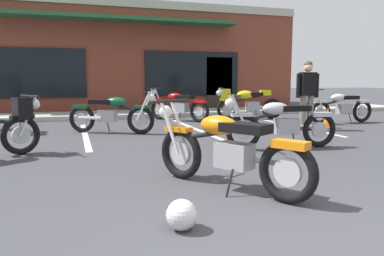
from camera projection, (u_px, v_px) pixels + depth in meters
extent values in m
plane|color=#3D3D42|center=(182.00, 160.00, 5.67)|extent=(80.00, 80.00, 0.00)
cube|color=#A8A59E|center=(122.00, 114.00, 12.34)|extent=(22.00, 1.80, 0.14)
cube|color=brown|center=(109.00, 60.00, 15.94)|extent=(14.77, 5.16, 4.13)
cube|color=#B2AD9E|center=(114.00, 2.00, 13.23)|extent=(14.77, 0.06, 0.30)
cube|color=black|center=(29.00, 73.00, 12.65)|extent=(3.78, 0.06, 1.70)
cube|color=black|center=(193.00, 74.00, 14.45)|extent=(3.78, 0.06, 1.70)
cube|color=#33281E|center=(219.00, 84.00, 14.84)|extent=(1.10, 0.06, 2.10)
cube|color=#235933|center=(116.00, 19.00, 12.92)|extent=(8.86, 0.90, 0.12)
cube|color=silver|center=(85.00, 133.00, 8.55)|extent=(0.12, 4.80, 0.01)
cube|color=silver|center=(194.00, 128.00, 9.36)|extent=(0.12, 4.80, 0.01)
cube|color=silver|center=(286.00, 124.00, 10.17)|extent=(0.12, 4.80, 0.01)
torus|color=black|center=(288.00, 172.00, 3.67)|extent=(0.42, 0.60, 0.64)
cylinder|color=#B7B7BC|center=(288.00, 172.00, 3.67)|extent=(0.20, 0.28, 0.29)
torus|color=black|center=(181.00, 153.00, 4.61)|extent=(0.42, 0.60, 0.64)
cylinder|color=#B7B7BC|center=(181.00, 153.00, 4.61)|extent=(0.20, 0.28, 0.29)
cylinder|color=silver|center=(170.00, 128.00, 4.56)|extent=(0.21, 0.30, 0.66)
cylinder|color=silver|center=(180.00, 126.00, 4.70)|extent=(0.21, 0.30, 0.66)
cylinder|color=black|center=(170.00, 101.00, 4.64)|extent=(0.58, 0.37, 0.03)
sphere|color=silver|center=(166.00, 112.00, 4.71)|extent=(0.23, 0.23, 0.17)
cube|color=orange|center=(178.00, 129.00, 4.59)|extent=(0.31, 0.38, 0.06)
cube|color=#9E9EA3|center=(234.00, 156.00, 4.08)|extent=(0.41, 0.47, 0.28)
cylinder|color=silver|center=(270.00, 162.00, 3.94)|extent=(0.34, 0.51, 0.07)
cylinder|color=black|center=(220.00, 132.00, 4.17)|extent=(0.54, 0.84, 0.26)
ellipsoid|color=orange|center=(218.00, 125.00, 4.18)|extent=(0.47, 0.55, 0.22)
cube|color=black|center=(246.00, 128.00, 3.94)|extent=(0.51, 0.59, 0.10)
cube|color=orange|center=(290.00, 145.00, 3.62)|extent=(0.32, 0.39, 0.08)
cylinder|color=black|center=(230.00, 183.00, 3.93)|extent=(0.13, 0.09, 0.29)
torus|color=black|center=(199.00, 111.00, 10.63)|extent=(0.48, 0.56, 0.64)
cylinder|color=#B7B7BC|center=(199.00, 111.00, 10.63)|extent=(0.23, 0.26, 0.29)
torus|color=black|center=(159.00, 109.00, 11.40)|extent=(0.48, 0.56, 0.64)
cylinder|color=#B7B7BC|center=(159.00, 109.00, 11.40)|extent=(0.23, 0.26, 0.29)
cylinder|color=silver|center=(155.00, 99.00, 11.33)|extent=(0.24, 0.28, 0.66)
cylinder|color=silver|center=(159.00, 99.00, 11.49)|extent=(0.24, 0.28, 0.66)
cylinder|color=black|center=(155.00, 88.00, 11.41)|extent=(0.53, 0.45, 0.03)
sphere|color=silver|center=(153.00, 93.00, 11.47)|extent=(0.24, 0.24, 0.17)
cube|color=#B70F14|center=(158.00, 99.00, 11.38)|extent=(0.34, 0.37, 0.06)
cube|color=#9E9EA3|center=(181.00, 108.00, 10.96)|extent=(0.44, 0.46, 0.28)
cylinder|color=silver|center=(194.00, 109.00, 10.89)|extent=(0.40, 0.47, 0.07)
cylinder|color=black|center=(175.00, 99.00, 11.04)|extent=(0.65, 0.76, 0.26)
ellipsoid|color=#B70F14|center=(175.00, 97.00, 11.04)|extent=(0.51, 0.54, 0.22)
cube|color=black|center=(185.00, 97.00, 10.84)|extent=(0.55, 0.58, 0.10)
cube|color=#B70F14|center=(200.00, 102.00, 10.58)|extent=(0.35, 0.38, 0.08)
cylinder|color=black|center=(179.00, 117.00, 10.81)|extent=(0.12, 0.10, 0.29)
torus|color=black|center=(82.00, 119.00, 8.62)|extent=(0.61, 0.40, 0.64)
cylinder|color=#B7B7BC|center=(82.00, 119.00, 8.62)|extent=(0.28, 0.19, 0.29)
torus|color=black|center=(141.00, 120.00, 8.34)|extent=(0.61, 0.40, 0.64)
cylinder|color=#B7B7BC|center=(141.00, 120.00, 8.34)|extent=(0.28, 0.19, 0.29)
cylinder|color=silver|center=(146.00, 106.00, 8.36)|extent=(0.30, 0.20, 0.66)
cylinder|color=silver|center=(143.00, 106.00, 8.19)|extent=(0.30, 0.20, 0.66)
cylinder|color=black|center=(148.00, 92.00, 8.22)|extent=(0.35, 0.59, 0.03)
sphere|color=silver|center=(151.00, 98.00, 8.22)|extent=(0.23, 0.23, 0.17)
cube|color=#0F4C2D|center=(142.00, 107.00, 8.29)|extent=(0.38, 0.30, 0.06)
cube|color=#9E9EA3|center=(107.00, 116.00, 8.49)|extent=(0.47, 0.41, 0.28)
cylinder|color=silver|center=(90.00, 118.00, 8.43)|extent=(0.51, 0.33, 0.07)
cylinder|color=black|center=(115.00, 106.00, 8.41)|extent=(0.85, 0.52, 0.26)
ellipsoid|color=#0F4C2D|center=(116.00, 102.00, 8.40)|extent=(0.55, 0.46, 0.22)
cube|color=black|center=(101.00, 102.00, 8.47)|extent=(0.59, 0.50, 0.10)
cube|color=#0F4C2D|center=(81.00, 107.00, 8.59)|extent=(0.39, 0.32, 0.08)
cylinder|color=black|center=(108.00, 126.00, 8.71)|extent=(0.09, 0.13, 0.29)
torus|color=black|center=(362.00, 111.00, 10.67)|extent=(0.64, 0.11, 0.64)
cylinder|color=#B7B7BC|center=(362.00, 111.00, 10.67)|extent=(0.29, 0.06, 0.29)
torus|color=black|center=(320.00, 113.00, 10.22)|extent=(0.64, 0.11, 0.64)
cylinder|color=#B7B7BC|center=(320.00, 113.00, 10.22)|extent=(0.29, 0.06, 0.29)
cylinder|color=silver|center=(320.00, 101.00, 10.06)|extent=(0.33, 0.05, 0.66)
cylinder|color=silver|center=(316.00, 101.00, 10.23)|extent=(0.33, 0.05, 0.66)
cylinder|color=black|center=(316.00, 89.00, 10.08)|extent=(0.04, 0.66, 0.03)
sphere|color=silver|center=(313.00, 95.00, 10.07)|extent=(0.17, 0.17, 0.17)
cube|color=beige|center=(320.00, 102.00, 10.17)|extent=(0.36, 0.14, 0.06)
cube|color=#9E9EA3|center=(344.00, 109.00, 10.46)|extent=(0.40, 0.24, 0.28)
cylinder|color=silver|center=(351.00, 110.00, 10.71)|extent=(0.55, 0.08, 0.07)
cylinder|color=black|center=(339.00, 101.00, 10.37)|extent=(0.94, 0.07, 0.26)
ellipsoid|color=beige|center=(338.00, 98.00, 10.35)|extent=(0.48, 0.27, 0.22)
cube|color=black|center=(349.00, 98.00, 10.46)|extent=(0.52, 0.29, 0.10)
cube|color=beige|center=(363.00, 101.00, 10.64)|extent=(0.36, 0.16, 0.08)
cylinder|color=black|center=(350.00, 119.00, 10.35)|extent=(0.03, 0.13, 0.29)
torus|color=black|center=(21.00, 135.00, 6.08)|extent=(0.61, 0.40, 0.64)
cylinder|color=#B7B7BC|center=(21.00, 135.00, 6.08)|extent=(0.28, 0.19, 0.29)
cylinder|color=silver|center=(23.00, 115.00, 6.17)|extent=(0.31, 0.19, 0.66)
cylinder|color=silver|center=(28.00, 116.00, 6.05)|extent=(0.31, 0.19, 0.66)
cylinder|color=black|center=(29.00, 96.00, 6.12)|extent=(0.35, 0.59, 0.03)
sphere|color=silver|center=(35.00, 104.00, 6.20)|extent=(0.23, 0.23, 0.17)
cube|color=black|center=(22.00, 117.00, 6.07)|extent=(0.38, 0.30, 0.06)
cube|color=black|center=(22.00, 108.00, 6.06)|extent=(0.35, 0.36, 0.36)
torus|color=black|center=(272.00, 109.00, 11.56)|extent=(0.65, 0.21, 0.64)
cylinder|color=#B7B7BC|center=(272.00, 109.00, 11.56)|extent=(0.29, 0.11, 0.29)
torus|color=black|center=(227.00, 109.00, 11.37)|extent=(0.65, 0.21, 0.64)
cylinder|color=#B7B7BC|center=(227.00, 109.00, 11.37)|extent=(0.29, 0.11, 0.29)
cylinder|color=silver|center=(225.00, 99.00, 11.23)|extent=(0.33, 0.10, 0.66)
cylinder|color=silver|center=(223.00, 99.00, 11.40)|extent=(0.33, 0.10, 0.66)
cylinder|color=black|center=(222.00, 88.00, 11.26)|extent=(0.15, 0.66, 0.03)
sphere|color=silver|center=(219.00, 93.00, 11.27)|extent=(0.20, 0.20, 0.17)
cube|color=yellow|center=(226.00, 99.00, 11.33)|extent=(0.38, 0.20, 0.06)
cube|color=#9E9EA3|center=(252.00, 106.00, 11.47)|extent=(0.44, 0.31, 0.28)
cylinder|color=silver|center=(262.00, 107.00, 11.66)|extent=(0.55, 0.17, 0.07)
cylinder|color=black|center=(246.00, 99.00, 11.41)|extent=(0.94, 0.22, 0.26)
ellipsoid|color=yellow|center=(245.00, 95.00, 11.39)|extent=(0.56, 0.39, 0.26)
cube|color=yellow|center=(226.00, 95.00, 11.31)|extent=(0.29, 0.32, 0.36)
cube|color=black|center=(256.00, 94.00, 11.43)|extent=(0.44, 0.31, 0.10)
cube|color=yellow|center=(265.00, 93.00, 11.46)|extent=(0.35, 0.25, 0.16)
cylinder|color=black|center=(256.00, 115.00, 11.33)|extent=(0.05, 0.14, 0.29)
torus|color=black|center=(319.00, 130.00, 6.75)|extent=(0.65, 0.18, 0.64)
cylinder|color=#B7B7BC|center=(319.00, 130.00, 6.75)|extent=(0.29, 0.10, 0.29)
torus|color=black|center=(244.00, 132.00, 6.49)|extent=(0.65, 0.18, 0.64)
cylinder|color=#B7B7BC|center=(244.00, 132.00, 6.49)|extent=(0.29, 0.10, 0.29)
cylinder|color=silver|center=(240.00, 114.00, 6.34)|extent=(0.33, 0.09, 0.66)
cylinder|color=silver|center=(237.00, 113.00, 6.52)|extent=(0.33, 0.09, 0.66)
cylinder|color=black|center=(234.00, 95.00, 6.37)|extent=(0.12, 0.66, 0.03)
sphere|color=silver|center=(230.00, 103.00, 6.37)|extent=(0.19, 0.19, 0.17)
cube|color=silver|center=(242.00, 115.00, 6.44)|extent=(0.37, 0.18, 0.06)
cube|color=#9E9EA3|center=(286.00, 126.00, 6.62)|extent=(0.43, 0.29, 0.28)
cylinder|color=silver|center=(302.00, 127.00, 6.83)|extent=(0.55, 0.14, 0.07)
cylinder|color=black|center=(276.00, 113.00, 6.55)|extent=(0.94, 0.18, 0.26)
ellipsoid|color=silver|center=(275.00, 109.00, 6.54)|extent=(0.51, 0.32, 0.22)
cube|color=black|center=(294.00, 108.00, 6.61)|extent=(0.55, 0.34, 0.10)
cube|color=silver|center=(321.00, 114.00, 6.72)|extent=(0.38, 0.20, 0.08)
cylinder|color=black|center=(294.00, 142.00, 6.49)|extent=(0.04, 0.14, 0.29)
cube|color=black|center=(310.00, 128.00, 9.08)|extent=(0.11, 0.25, 0.08)
cube|color=black|center=(303.00, 129.00, 9.03)|extent=(0.11, 0.25, 0.08)
cylinder|color=slate|center=(310.00, 111.00, 9.06)|extent=(0.16, 0.16, 0.80)
cylinder|color=slate|center=(303.00, 111.00, 9.01)|extent=(0.16, 0.16, 0.80)
cube|color=black|center=(308.00, 84.00, 8.95)|extent=(0.39, 0.24, 0.56)
cylinder|color=black|center=(317.00, 86.00, 9.02)|extent=(0.11, 0.11, 0.58)
cylinder|color=black|center=(298.00, 86.00, 8.89)|extent=(0.11, 0.11, 0.58)
sphere|color=beige|center=(308.00, 67.00, 8.90)|extent=(0.23, 0.23, 0.22)
sphere|color=brown|center=(308.00, 65.00, 8.90)|extent=(0.22, 0.22, 0.21)
sphere|color=silver|center=(182.00, 215.00, 3.04)|extent=(0.26, 0.26, 0.26)
cube|color=black|center=(178.00, 211.00, 3.14)|extent=(0.18, 0.03, 0.09)
cube|color=orange|center=(327.00, 127.00, 9.43)|extent=(0.34, 0.34, 0.03)
cone|color=orange|center=(328.00, 117.00, 9.40)|extent=(0.26, 0.26, 0.50)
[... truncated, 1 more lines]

